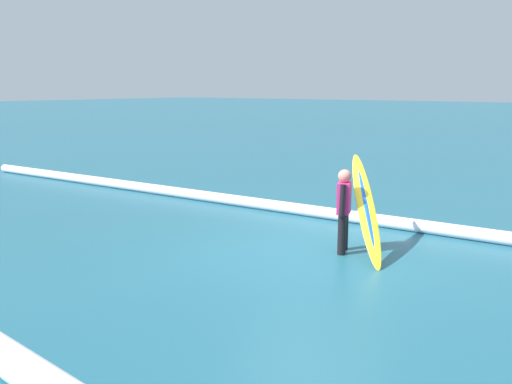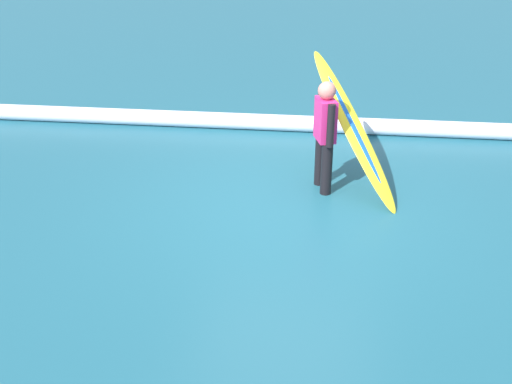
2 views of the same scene
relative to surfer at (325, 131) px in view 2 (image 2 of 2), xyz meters
name	(u,v)px [view 2 (image 2 of 2)]	position (x,y,z in m)	size (l,w,h in m)	color
ground_plane	(286,203)	(0.41, 0.47, -0.78)	(197.08, 197.08, 0.00)	#205C6F
surfer	(325,131)	(0.00, 0.00, 0.00)	(0.31, 0.55, 1.41)	black
surfboard	(353,129)	(-0.34, -0.13, 0.00)	(1.37, 1.54, 1.59)	yellow
wave_crest_foreground	(165,118)	(2.63, -1.84, -0.66)	(0.25, 0.25, 20.94)	white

